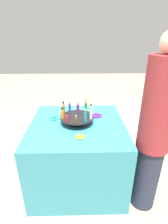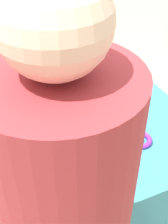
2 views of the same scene
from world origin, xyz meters
The scene contains 16 objects.
ground_plane centered at (0.00, 0.00, 0.00)m, with size 12.00×12.00×0.00m, color tan.
party_table centered at (0.00, 0.00, 0.38)m, with size 1.00×1.00×0.75m.
display_stand centered at (0.00, 0.00, 0.81)m, with size 0.35×0.35×0.08m.
bottle_blue centered at (-0.08, 0.13, 0.89)m, with size 0.03×0.03×0.13m.
bottle_amber centered at (-0.14, 0.05, 0.90)m, with size 0.03×0.03×0.15m.
bottle_orange centered at (-0.15, -0.04, 0.89)m, with size 0.03×0.03×0.12m.
bottle_red centered at (-0.09, -0.12, 0.88)m, with size 0.03×0.03×0.10m.
bottle_brown centered at (-0.01, -0.15, 0.88)m, with size 0.03×0.03×0.09m.
bottle_teal centered at (0.08, -0.13, 0.90)m, with size 0.03×0.03×0.14m.
bottle_clear centered at (0.14, -0.05, 0.90)m, with size 0.03×0.03×0.13m.
bottle_gold centered at (0.15, 0.04, 0.89)m, with size 0.03×0.03×0.12m.
bottle_green centered at (0.09, 0.12, 0.90)m, with size 0.03×0.03×0.15m.
bottle_purple centered at (0.01, 0.15, 0.88)m, with size 0.03×0.03×0.10m.
ribbon_bow_teal centered at (-0.26, 0.11, 0.76)m, with size 0.10×0.10×0.03m.
ribbon_bow_gold centered at (0.03, -0.28, 0.77)m, with size 0.08×0.08×0.03m.
ribbon_bow_purple centered at (0.23, 0.17, 0.77)m, with size 0.11×0.11×0.03m.
Camera 2 is at (1.05, -0.47, 1.73)m, focal length 50.00 mm.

